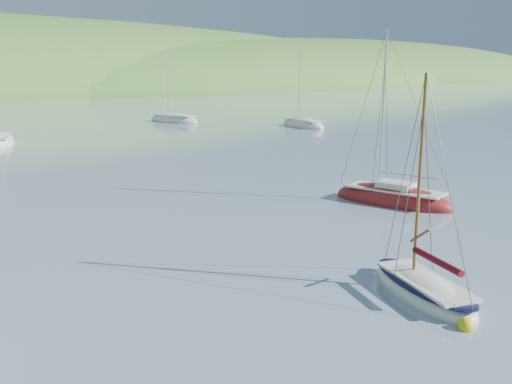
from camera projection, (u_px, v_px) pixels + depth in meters
ground at (400, 303)px, 19.40m from camera, size 700.00×700.00×0.00m
daysailer_white at (423, 290)px, 20.07m from camera, size 3.58×5.71×8.25m
sloop_red at (393, 200)px, 33.23m from camera, size 4.30×7.60×10.66m
distant_sloop_a at (0, 143)px, 57.49m from camera, size 4.93×7.98×10.75m
distant_sloop_b at (174, 121)px, 79.38m from camera, size 5.43×8.69×11.70m
distant_sloop_d at (303, 125)px, 73.33m from camera, size 3.61×8.26×11.45m
mooring_buoys at (346, 253)px, 24.21m from camera, size 22.54×12.40×0.50m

